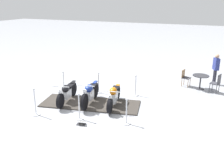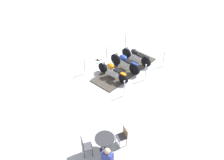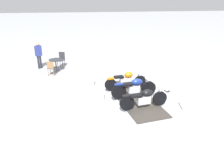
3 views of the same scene
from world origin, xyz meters
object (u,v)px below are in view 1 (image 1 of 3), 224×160
(stanchion_left_front, at_px, (64,84))
(stanchion_left_rear, at_px, (136,89))
(cafe_chair_across_table, at_px, (217,82))
(bystander_person, at_px, (216,67))
(motorcycle_navy, at_px, (90,93))
(cafe_table, at_px, (201,79))
(info_placard, at_px, (81,123))
(stanchion_right_mid, at_px, (79,111))
(motorcycle_copper, at_px, (114,96))
(motorcycle_black, at_px, (67,92))
(stanchion_left_mid, at_px, (99,86))
(cafe_chair_near_table, at_px, (185,77))
(stanchion_right_rear, at_px, (126,116))
(stanchion_right_front, at_px, (35,106))

(stanchion_left_front, bearing_deg, stanchion_left_rear, 11.86)
(stanchion_left_front, xyz_separation_m, cafe_chair_across_table, (7.19, 2.72, 0.25))
(bystander_person, bearing_deg, cafe_chair_across_table, 71.10)
(motorcycle_navy, relative_size, cafe_table, 2.64)
(info_placard, bearing_deg, stanchion_right_mid, -64.25)
(motorcycle_navy, bearing_deg, stanchion_left_front, -127.26)
(stanchion_left_front, xyz_separation_m, bystander_person, (7.05, 4.09, 0.71))
(motorcycle_navy, xyz_separation_m, motorcycle_copper, (1.05, 0.22, -0.06))
(motorcycle_copper, height_order, bystander_person, bystander_person)
(stanchion_left_rear, xyz_separation_m, info_placard, (-0.91, -3.66, -0.27))
(motorcycle_navy, xyz_separation_m, cafe_chair_across_table, (5.07, 3.82, 0.01))
(motorcycle_black, xyz_separation_m, info_placard, (1.64, -1.57, -0.44))
(stanchion_left_mid, bearing_deg, stanchion_right_mid, -78.14)
(stanchion_right_mid, relative_size, cafe_table, 1.31)
(motorcycle_black, xyz_separation_m, cafe_table, (5.34, 4.32, 0.07))
(motorcycle_black, relative_size, cafe_chair_near_table, 2.41)
(stanchion_left_front, distance_m, bystander_person, 8.18)
(cafe_chair_across_table, bearing_deg, stanchion_left_front, 40.00)
(cafe_chair_near_table, bearing_deg, motorcycle_navy, -116.75)
(stanchion_right_rear, bearing_deg, cafe_chair_near_table, 75.47)
(stanchion_left_front, bearing_deg, stanchion_left_mid, 11.86)
(stanchion_left_rear, bearing_deg, motorcycle_black, -140.71)
(motorcycle_copper, xyz_separation_m, bystander_person, (3.88, 4.97, 0.52))
(stanchion_right_rear, relative_size, cafe_table, 1.23)
(bystander_person, bearing_deg, stanchion_left_front, 5.58)
(motorcycle_copper, relative_size, stanchion_right_mid, 2.01)
(stanchion_left_rear, bearing_deg, stanchion_right_mid, -110.03)
(stanchion_right_rear, height_order, info_placard, stanchion_right_rear)
(motorcycle_copper, bearing_deg, stanchion_left_front, -116.28)
(stanchion_right_front, bearing_deg, motorcycle_copper, 38.31)
(stanchion_left_front, distance_m, stanchion_right_rear, 4.74)
(motorcycle_copper, relative_size, info_placard, 5.92)
(motorcycle_navy, relative_size, stanchion_right_front, 1.90)
(stanchion_left_front, bearing_deg, cafe_chair_near_table, 29.45)
(bystander_person, bearing_deg, cafe_table, 35.10)
(motorcycle_copper, xyz_separation_m, cafe_chair_across_table, (4.01, 3.60, 0.07))
(motorcycle_copper, height_order, cafe_table, motorcycle_copper)
(motorcycle_navy, bearing_deg, stanchion_left_rear, 131.51)
(motorcycle_copper, xyz_separation_m, stanchion_right_mid, (-0.75, -1.64, -0.14))
(motorcycle_black, bearing_deg, motorcycle_navy, 90.80)
(stanchion_right_rear, distance_m, cafe_chair_across_table, 5.70)
(stanchion_right_mid, height_order, cafe_chair_near_table, stanchion_right_mid)
(info_placard, xyz_separation_m, cafe_chair_near_table, (2.90, 6.07, 0.46))
(stanchion_left_front, distance_m, stanchion_left_rear, 3.70)
(motorcycle_copper, relative_size, cafe_table, 2.63)
(stanchion_right_mid, xyz_separation_m, stanchion_right_rear, (1.81, 0.38, -0.04))
(stanchion_right_front, bearing_deg, stanchion_right_mid, 11.86)
(motorcycle_copper, distance_m, stanchion_right_front, 3.27)
(motorcycle_copper, relative_size, stanchion_left_front, 2.15)
(motorcycle_copper, xyz_separation_m, stanchion_left_mid, (-1.36, 1.26, -0.12))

